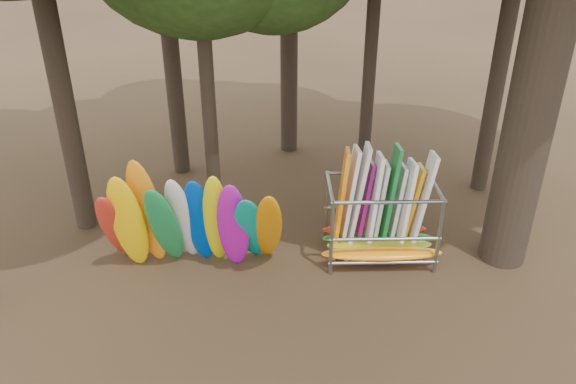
{
  "coord_description": "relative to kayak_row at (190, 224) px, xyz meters",
  "views": [
    {
      "loc": [
        -0.34,
        -10.78,
        7.87
      ],
      "look_at": [
        -0.04,
        1.5,
        1.4
      ],
      "focal_mm": 35.0,
      "sensor_mm": 36.0,
      "label": 1
    }
  ],
  "objects": [
    {
      "name": "kayak_row",
      "position": [
        0.0,
        0.0,
        0.0
      ],
      "size": [
        4.22,
        2.21,
        3.22
      ],
      "color": "red",
      "rests_on": "ground"
    },
    {
      "name": "ground",
      "position": [
        2.28,
        -0.12,
        -1.34
      ],
      "size": [
        120.0,
        120.0,
        0.0
      ],
      "primitive_type": "plane",
      "color": "#47331E",
      "rests_on": "ground"
    },
    {
      "name": "storage_rack",
      "position": [
        4.43,
        0.64,
        -0.39
      ],
      "size": [
        2.9,
        1.64,
        2.91
      ],
      "color": "slate",
      "rests_on": "ground"
    }
  ]
}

